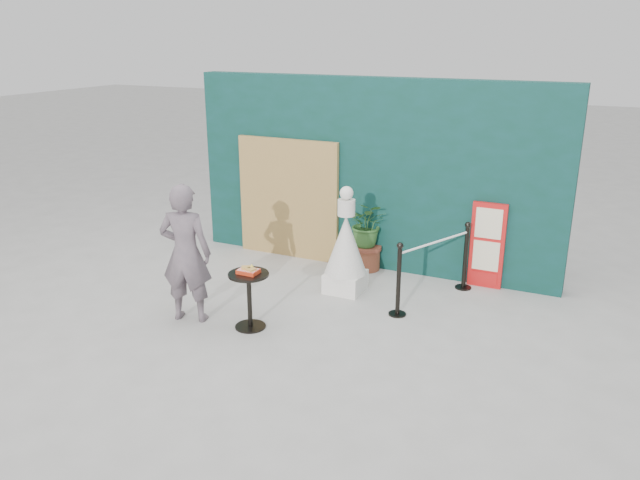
{
  "coord_description": "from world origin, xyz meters",
  "views": [
    {
      "loc": [
        3.34,
        -5.95,
        3.64
      ],
      "look_at": [
        0.0,
        1.2,
        1.0
      ],
      "focal_mm": 35.0,
      "sensor_mm": 36.0,
      "label": 1
    }
  ],
  "objects": [
    {
      "name": "ground",
      "position": [
        0.0,
        0.0,
        0.0
      ],
      "size": [
        60.0,
        60.0,
        0.0
      ],
      "primitive_type": "plane",
      "color": "#ADAAA5",
      "rests_on": "ground"
    },
    {
      "name": "planter",
      "position": [
        0.05,
        2.89,
        0.66
      ],
      "size": [
        0.67,
        0.58,
        1.14
      ],
      "color": "brown",
      "rests_on": "ground"
    },
    {
      "name": "stanchion_barrier",
      "position": [
        1.33,
        2.11,
        0.49
      ],
      "size": [
        0.84,
        1.54,
        1.03
      ],
      "color": "black",
      "rests_on": "ground"
    },
    {
      "name": "statue",
      "position": [
        0.07,
        1.92,
        0.65
      ],
      "size": [
        0.62,
        0.62,
        1.58
      ],
      "color": "white",
      "rests_on": "ground"
    },
    {
      "name": "menu_board",
      "position": [
        1.9,
        2.95,
        0.65
      ],
      "size": [
        0.5,
        0.07,
        1.3
      ],
      "color": "red",
      "rests_on": "ground"
    },
    {
      "name": "woman",
      "position": [
        -1.44,
        0.18,
        0.92
      ],
      "size": [
        0.77,
        0.61,
        1.85
      ],
      "primitive_type": "imported",
      "rotation": [
        0.0,
        0.0,
        3.41
      ],
      "color": "slate",
      "rests_on": "ground"
    },
    {
      "name": "food_basket",
      "position": [
        -0.57,
        0.3,
        0.79
      ],
      "size": [
        0.26,
        0.19,
        0.11
      ],
      "color": "red",
      "rests_on": "cafe_table"
    },
    {
      "name": "back_wall",
      "position": [
        0.0,
        3.15,
        1.5
      ],
      "size": [
        6.0,
        0.3,
        3.0
      ],
      "primitive_type": "cube",
      "color": "#0B3229",
      "rests_on": "ground"
    },
    {
      "name": "cafe_table",
      "position": [
        -0.57,
        0.3,
        0.5
      ],
      "size": [
        0.52,
        0.52,
        0.75
      ],
      "color": "black",
      "rests_on": "ground"
    },
    {
      "name": "bamboo_fence",
      "position": [
        -1.4,
        2.94,
        1.0
      ],
      "size": [
        1.8,
        0.08,
        2.0
      ],
      "primitive_type": "cube",
      "color": "tan",
      "rests_on": "ground"
    }
  ]
}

